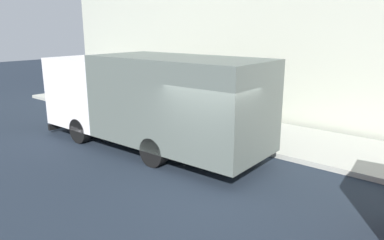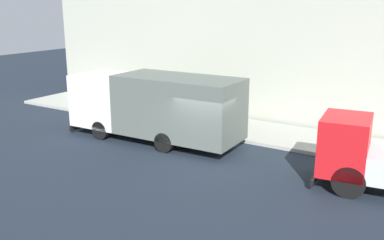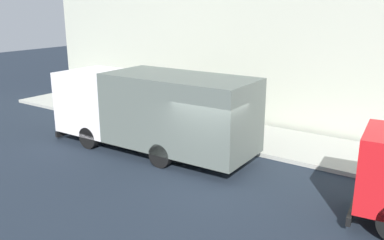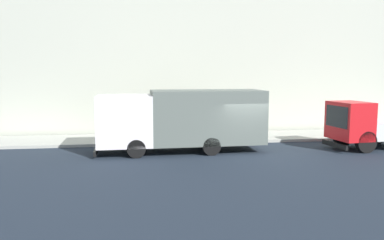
% 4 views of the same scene
% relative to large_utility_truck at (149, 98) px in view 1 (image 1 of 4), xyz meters
% --- Properties ---
extents(ground, '(80.00, 80.00, 0.00)m').
position_rel_large_utility_truck_xyz_m(ground, '(-1.19, -3.16, -1.72)').
color(ground, '#1D2631').
extents(sidewalk, '(3.53, 30.00, 0.16)m').
position_rel_large_utility_truck_xyz_m(sidewalk, '(3.57, -3.16, -1.64)').
color(sidewalk, '#ABABA1').
rests_on(sidewalk, ground).
extents(large_utility_truck, '(2.79, 8.48, 3.11)m').
position_rel_large_utility_truck_xyz_m(large_utility_truck, '(0.00, 0.00, 0.00)').
color(large_utility_truck, white).
rests_on(large_utility_truck, ground).
extents(pedestrian_walking, '(0.50, 0.50, 1.78)m').
position_rel_large_utility_truck_xyz_m(pedestrian_walking, '(3.93, 0.41, -0.62)').
color(pedestrian_walking, '#4D3C53').
rests_on(pedestrian_walking, sidewalk).
extents(pedestrian_standing, '(0.35, 0.35, 1.69)m').
position_rel_large_utility_truck_xyz_m(pedestrian_standing, '(4.82, -1.17, -0.67)').
color(pedestrian_standing, black).
rests_on(pedestrian_standing, sidewalk).
extents(street_sign_post, '(0.44, 0.08, 2.75)m').
position_rel_large_utility_truck_xyz_m(street_sign_post, '(2.16, -1.16, 0.05)').
color(street_sign_post, '#4C5156').
rests_on(street_sign_post, sidewalk).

